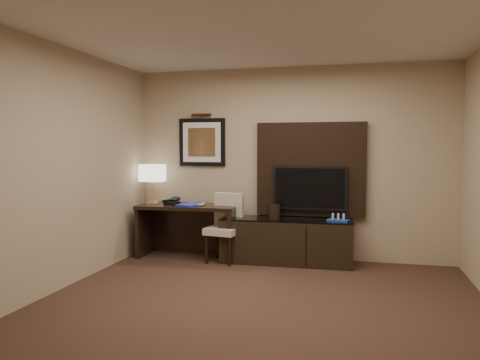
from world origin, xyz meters
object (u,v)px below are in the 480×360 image
(tv, at_px, (310,188))
(table_lamp, at_px, (152,183))
(minibar_tray, at_px, (338,217))
(credenza, at_px, (286,241))
(desk, at_px, (189,231))
(ice_bucket, at_px, (274,211))
(desk_phone, at_px, (172,202))
(desk_chair, at_px, (223,230))

(tv, distance_m, table_lamp, 2.28)
(minibar_tray, bearing_deg, credenza, 178.52)
(minibar_tray, bearing_deg, table_lamp, 178.43)
(desk, xyz_separation_m, minibar_tray, (2.10, -0.02, 0.28))
(ice_bucket, bearing_deg, credenza, -2.44)
(credenza, relative_size, tv, 1.77)
(desk, bearing_deg, desk_phone, -168.04)
(ice_bucket, bearing_deg, desk, -179.66)
(credenza, xyz_separation_m, desk_phone, (-1.63, -0.06, 0.50))
(ice_bucket, bearing_deg, desk_chair, -166.37)
(credenza, bearing_deg, minibar_tray, -2.88)
(desk_phone, distance_m, ice_bucket, 1.47)
(tv, bearing_deg, ice_bucket, -158.55)
(table_lamp, bearing_deg, desk, -5.48)
(desk, height_order, ice_bucket, ice_bucket)
(ice_bucket, bearing_deg, desk_phone, -177.44)
(table_lamp, relative_size, ice_bucket, 3.10)
(desk_chair, bearing_deg, table_lamp, 178.26)
(tv, height_order, minibar_tray, tv)
(tv, relative_size, desk_chair, 1.12)
(credenza, height_order, table_lamp, table_lamp)
(desk_chair, distance_m, ice_bucket, 0.74)
(desk, xyz_separation_m, table_lamp, (-0.58, 0.06, 0.68))
(desk, bearing_deg, ice_bucket, -2.18)
(tv, relative_size, minibar_tray, 3.68)
(desk, bearing_deg, tv, 3.85)
(tv, xyz_separation_m, desk_chair, (-1.14, -0.35, -0.57))
(desk, distance_m, table_lamp, 0.89)
(table_lamp, bearing_deg, credenza, -1.60)
(desk_chair, height_order, table_lamp, table_lamp)
(credenza, xyz_separation_m, table_lamp, (-1.99, 0.06, 0.76))
(desk, bearing_deg, credenza, -2.52)
(tv, bearing_deg, minibar_tray, -27.69)
(credenza, bearing_deg, desk_chair, -170.93)
(desk, relative_size, desk_phone, 7.77)
(tv, distance_m, desk_phone, 1.96)
(desk_phone, xyz_separation_m, minibar_tray, (2.32, 0.04, -0.14))
(ice_bucket, bearing_deg, tv, 21.45)
(desk_chair, bearing_deg, ice_bucket, 22.41)
(desk_chair, distance_m, table_lamp, 1.31)
(desk_phone, bearing_deg, ice_bucket, 20.32)
(tv, xyz_separation_m, minibar_tray, (0.40, -0.21, -0.36))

